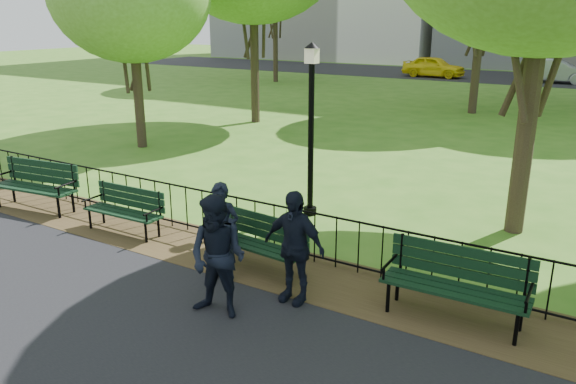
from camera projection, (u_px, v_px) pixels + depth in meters
The scene contains 14 objects.
ground at pixel (211, 303), 8.12m from camera, with size 120.00×120.00×0.00m, color #386C1C.
dirt_strip at pixel (268, 265), 9.33m from camera, with size 60.00×1.60×0.01m, color #382B16.
far_street at pixel (553, 80), 36.54m from camera, with size 70.00×9.00×0.01m, color black.
iron_fence at pixel (284, 228), 9.60m from camera, with size 24.06×0.06×1.00m.
park_bench_main at pixel (249, 234), 9.13m from camera, with size 1.74×0.67×0.96m.
park_bench_left_a at pixel (126, 205), 10.64m from camera, with size 1.69×0.58×0.95m.
park_bench_left_b at pixel (37, 180), 11.90m from camera, with size 2.04×0.88×1.12m.
park_bench_right_a at pixel (457, 277), 7.52m from camera, with size 1.95×0.66×1.10m.
lamppost at pixel (311, 124), 11.18m from camera, with size 0.31×0.31×3.50m.
person_left at pixel (222, 232), 8.61m from camera, with size 0.57×0.37×1.56m, color black.
person_mid at pixel (218, 257), 7.53m from camera, with size 0.84×0.44×1.72m, color black.
person_right at pixel (294, 247), 7.94m from camera, with size 0.98×0.40×1.67m, color black.
taxi at pixel (434, 67), 37.93m from camera, with size 1.66×4.14×1.41m, color yellow.
sedan_silver at pixel (556, 71), 34.70m from camera, with size 1.53×4.38×1.44m, color #A3A6AA.
Camera 1 is at (4.77, -5.60, 3.96)m, focal length 35.00 mm.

